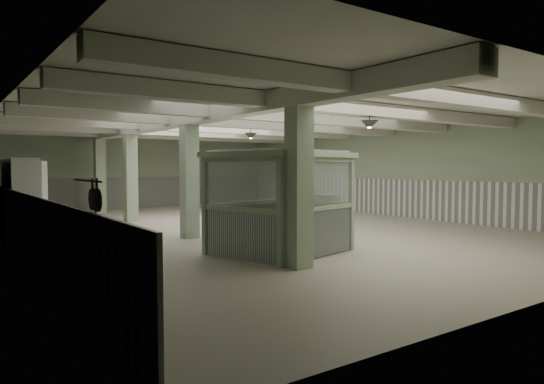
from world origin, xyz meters
TOP-DOWN VIEW (x-y plane):
  - floor at (0.00, 0.00)m, footprint 20.00×20.00m
  - ceiling at (0.00, 0.00)m, footprint 14.00×20.00m
  - wall_back at (0.00, 10.00)m, footprint 14.00×0.02m
  - wall_left at (-7.00, 0.00)m, footprint 0.02×20.00m
  - wall_right at (7.00, 0.00)m, footprint 0.02×20.00m
  - wainscot_left at (-6.97, 0.00)m, footprint 0.05×19.90m
  - wainscot_right at (6.97, 0.00)m, footprint 0.05×19.90m
  - wainscot_back at (0.00, 9.97)m, footprint 13.90×0.05m
  - girder at (-2.50, 0.00)m, footprint 0.45×19.90m
  - beam_a at (0.00, -7.50)m, footprint 13.90×0.35m
  - beam_b at (0.00, -5.00)m, footprint 13.90×0.35m
  - beam_c at (0.00, -2.50)m, footprint 13.90×0.35m
  - beam_d at (0.00, 0.00)m, footprint 13.90×0.35m
  - beam_e at (0.00, 2.50)m, footprint 13.90×0.35m
  - beam_f at (0.00, 5.00)m, footprint 13.90×0.35m
  - beam_g at (0.00, 7.50)m, footprint 13.90×0.35m
  - column_a at (-2.50, -6.00)m, footprint 0.42×0.42m
  - column_b at (-2.50, -1.00)m, footprint 0.42×0.42m
  - column_c at (-2.50, 4.00)m, footprint 0.42×0.42m
  - column_d at (-2.50, 8.00)m, footprint 0.42×0.42m
  - hook_rail at (-6.93, -7.60)m, footprint 0.02×1.20m
  - pendant_front at (0.50, -5.00)m, footprint 0.44×0.44m
  - pendant_mid at (0.50, 0.50)m, footprint 0.44×0.44m
  - pendant_back at (0.50, 5.50)m, footprint 0.44×0.44m
  - prep_counter at (-6.54, -4.98)m, footprint 0.80×4.58m
  - pitcher_near at (-6.60, -5.78)m, footprint 0.26×0.28m
  - pitcher_far at (-6.54, -4.37)m, footprint 0.29×0.31m
  - veg_colander at (-6.37, -6.40)m, footprint 0.58×0.58m
  - orange_bowl at (-6.58, -5.47)m, footprint 0.33×0.33m
  - skillet_near at (-6.88, -7.85)m, footprint 0.04×0.27m
  - skillet_far at (-6.88, -7.65)m, footprint 0.03×0.26m
  - walkin_cooler at (-6.62, 0.17)m, footprint 1.04×2.45m
  - guard_booth at (-1.78, -4.36)m, footprint 3.45×3.13m
  - filing_cabinet at (-0.14, -4.11)m, footprint 0.48×0.64m

SIDE VIEW (x-z plane):
  - floor at x=0.00m, z-range 0.00..0.00m
  - prep_counter at x=-6.54m, z-range 0.01..0.92m
  - filing_cabinet at x=-0.14m, z-range 0.00..1.30m
  - wainscot_left at x=-6.97m, z-range 0.00..1.50m
  - wainscot_right at x=6.97m, z-range 0.00..1.50m
  - wainscot_back at x=0.00m, z-range 0.00..1.50m
  - orange_bowl at x=-6.58m, z-range 0.90..0.99m
  - veg_colander at x=-6.37m, z-range 0.90..1.12m
  - pitcher_near at x=-6.60m, z-range 0.90..1.19m
  - pitcher_far at x=-6.54m, z-range 0.90..1.21m
  - walkin_cooler at x=-6.62m, z-range 0.00..2.25m
  - guard_booth at x=-1.78m, z-range 0.43..2.82m
  - skillet_near at x=-6.88m, z-range 1.50..1.76m
  - skillet_far at x=-6.88m, z-range 1.50..1.76m
  - wall_back at x=0.00m, z-range 0.00..3.60m
  - wall_left at x=-7.00m, z-range 0.00..3.60m
  - wall_right at x=7.00m, z-range 0.00..3.60m
  - column_a at x=-2.50m, z-range 0.00..3.60m
  - column_b at x=-2.50m, z-range 0.00..3.60m
  - column_c at x=-2.50m, z-range 0.00..3.60m
  - column_d at x=-2.50m, z-range 0.00..3.60m
  - hook_rail at x=-6.93m, z-range 1.84..1.86m
  - pendant_front at x=0.50m, z-range 2.94..3.16m
  - pendant_mid at x=0.50m, z-range 2.94..3.16m
  - pendant_back at x=0.50m, z-range 2.94..3.16m
  - girder at x=-2.50m, z-range 3.18..3.58m
  - beam_a at x=0.00m, z-range 3.26..3.58m
  - beam_b at x=0.00m, z-range 3.26..3.58m
  - beam_c at x=0.00m, z-range 3.26..3.58m
  - beam_d at x=0.00m, z-range 3.26..3.58m
  - beam_e at x=0.00m, z-range 3.26..3.58m
  - beam_f at x=0.00m, z-range 3.26..3.58m
  - beam_g at x=0.00m, z-range 3.26..3.58m
  - ceiling at x=0.00m, z-range 3.59..3.61m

